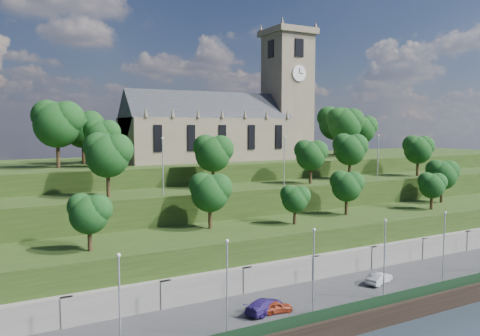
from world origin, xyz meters
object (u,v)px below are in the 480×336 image
church (231,121)px  car_right (264,305)px  car_left (276,307)px  car_middle (379,278)px

church → car_right: size_ratio=7.71×
car_left → car_right: bearing=65.1°
church → car_left: bearing=-111.1°
church → car_right: 48.40m
church → car_left: (-16.02, -41.42, -19.92)m
church → car_left: size_ratio=10.97×
church → car_right: (-17.04, -40.75, -19.80)m
car_right → car_left: bearing=-145.7°
church → car_middle: size_ratio=9.05×
church → car_left: church is taller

